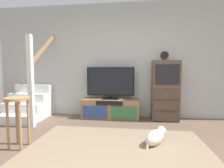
{
  "coord_description": "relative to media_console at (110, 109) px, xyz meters",
  "views": [
    {
      "loc": [
        0.2,
        -1.58,
        1.12
      ],
      "look_at": [
        -0.23,
        1.95,
        0.82
      ],
      "focal_mm": 26.55,
      "sensor_mm": 36.0,
      "label": 1
    }
  ],
  "objects": [
    {
      "name": "desk_clock",
      "position": [
        1.19,
        -0.0,
        1.21
      ],
      "size": [
        0.18,
        0.08,
        0.21
      ],
      "color": "#4C3823",
      "rests_on": "side_cabinet"
    },
    {
      "name": "area_rug",
      "position": [
        0.3,
        -1.59,
        -0.22
      ],
      "size": [
        2.6,
        1.8,
        0.01
      ],
      "primitive_type": "cube",
      "color": "#847056",
      "rests_on": "ground_plane"
    },
    {
      "name": "staircase",
      "position": [
        -1.94,
        0.01,
        0.15
      ],
      "size": [
        1.0,
        1.36,
        2.2
      ],
      "color": "white",
      "rests_on": "ground_plane"
    },
    {
      "name": "bar_stool_near",
      "position": [
        -1.13,
        -1.62,
        0.32
      ],
      "size": [
        0.34,
        0.34,
        0.73
      ],
      "color": "#A37A4C",
      "rests_on": "ground_plane"
    },
    {
      "name": "back_wall",
      "position": [
        0.3,
        0.27,
        1.13
      ],
      "size": [
        6.4,
        0.12,
        2.7
      ],
      "primitive_type": "cube",
      "color": "#B2B7B2",
      "rests_on": "ground_plane"
    },
    {
      "name": "media_console",
      "position": [
        0.0,
        0.0,
        0.0
      ],
      "size": [
        1.32,
        0.38,
        0.45
      ],
      "color": "#997047",
      "rests_on": "ground_plane"
    },
    {
      "name": "dog",
      "position": [
        0.87,
        -1.27,
        -0.11
      ],
      "size": [
        0.42,
        0.48,
        0.23
      ],
      "color": "beige",
      "rests_on": "ground_plane"
    },
    {
      "name": "side_cabinet",
      "position": [
        1.23,
        0.01,
        0.44
      ],
      "size": [
        0.58,
        0.38,
        1.33
      ],
      "color": "brown",
      "rests_on": "ground_plane"
    },
    {
      "name": "television",
      "position": [
        0.0,
        0.02,
        0.62
      ],
      "size": [
        1.1,
        0.22,
        0.74
      ],
      "color": "black",
      "rests_on": "media_console"
    }
  ]
}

